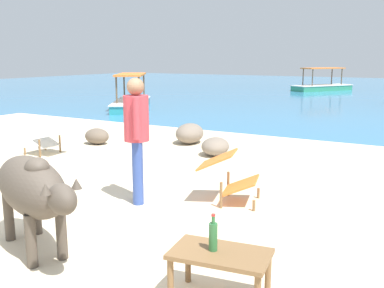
# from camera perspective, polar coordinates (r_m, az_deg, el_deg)

# --- Properties ---
(sand_beach) EXTENTS (18.00, 14.00, 0.04)m
(sand_beach) POSITION_cam_1_polar(r_m,az_deg,el_deg) (4.89, -18.16, -12.15)
(sand_beach) COLOR beige
(sand_beach) RESTS_ON ground
(water_surface) EXTENTS (60.00, 36.00, 0.03)m
(water_surface) POSITION_cam_1_polar(r_m,az_deg,el_deg) (25.26, 21.95, 6.12)
(water_surface) COLOR teal
(water_surface) RESTS_ON ground
(cow) EXTENTS (1.72, 1.03, 0.98)m
(cow) POSITION_cam_1_polar(r_m,az_deg,el_deg) (4.50, -20.00, -5.35)
(cow) COLOR #4C4238
(cow) RESTS_ON sand_beach
(low_bench_table) EXTENTS (0.81, 0.54, 0.41)m
(low_bench_table) POSITION_cam_1_polar(r_m,az_deg,el_deg) (3.50, 3.66, -14.76)
(low_bench_table) COLOR brown
(low_bench_table) RESTS_ON sand_beach
(bottle) EXTENTS (0.07, 0.07, 0.30)m
(bottle) POSITION_cam_1_polar(r_m,az_deg,el_deg) (3.45, 2.77, -11.83)
(bottle) COLOR #2D6B38
(bottle) RESTS_ON low_bench_table
(deck_chair_near) EXTENTS (0.78, 0.56, 0.68)m
(deck_chair_near) POSITION_cam_1_polar(r_m,az_deg,el_deg) (8.97, -18.26, 1.13)
(deck_chair_near) COLOR brown
(deck_chair_near) RESTS_ON sand_beach
(deck_chair_far) EXTENTS (0.88, 0.71, 0.68)m
(deck_chair_far) POSITION_cam_1_polar(r_m,az_deg,el_deg) (5.73, 4.82, -3.87)
(deck_chair_far) COLOR brown
(deck_chair_far) RESTS_ON sand_beach
(person_standing) EXTENTS (0.35, 0.42, 1.62)m
(person_standing) POSITION_cam_1_polar(r_m,az_deg,el_deg) (5.64, -7.21, 1.70)
(person_standing) COLOR #334C99
(person_standing) RESTS_ON sand_beach
(shore_rock_large) EXTENTS (0.75, 0.94, 0.44)m
(shore_rock_large) POSITION_cam_1_polar(r_m,az_deg,el_deg) (9.66, -0.31, 1.39)
(shore_rock_large) COLOR gray
(shore_rock_large) RESTS_ON sand_beach
(shore_rock_small) EXTENTS (0.69, 0.80, 0.35)m
(shore_rock_small) POSITION_cam_1_polar(r_m,az_deg,el_deg) (8.49, 3.05, -0.31)
(shore_rock_small) COLOR gray
(shore_rock_small) RESTS_ON sand_beach
(shore_rock_flat) EXTENTS (0.57, 0.46, 0.35)m
(shore_rock_flat) POSITION_cam_1_polar(r_m,az_deg,el_deg) (9.79, -12.24, 1.00)
(shore_rock_flat) COLOR #6B5B4C
(shore_rock_flat) RESTS_ON sand_beach
(boat_green) EXTENTS (2.99, 3.70, 1.29)m
(boat_green) POSITION_cam_1_polar(r_m,az_deg,el_deg) (26.25, 16.53, 7.27)
(boat_green) COLOR #338E66
(boat_green) RESTS_ON water_surface
(boat_teal) EXTENTS (2.90, 3.74, 1.29)m
(boat_teal) POSITION_cam_1_polar(r_m,az_deg,el_deg) (16.42, -7.87, 5.49)
(boat_teal) COLOR teal
(boat_teal) RESTS_ON water_surface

